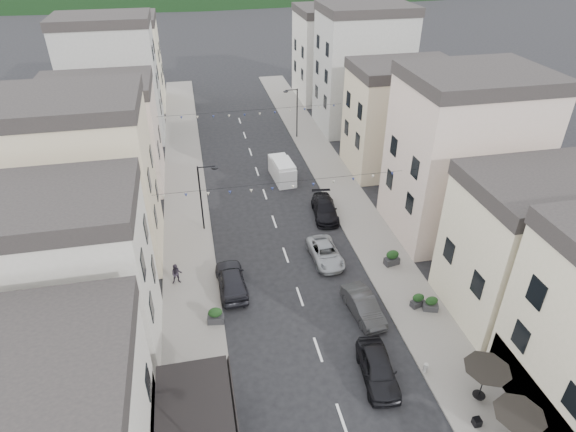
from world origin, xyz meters
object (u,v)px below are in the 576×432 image
at_px(parked_car_a, 378,369).
at_px(delivery_van, 282,170).
at_px(parked_car_c, 325,253).
at_px(pedestrian_b, 177,274).
at_px(parked_car_d, 325,209).
at_px(parked_car_b, 363,306).
at_px(parked_car_e, 231,280).
at_px(pedestrian_a, 216,392).

xyz_separation_m(parked_car_a, delivery_van, (-0.53, 25.47, 0.28)).
bearing_deg(parked_car_c, pedestrian_b, -179.00).
relative_size(parked_car_d, pedestrian_b, 3.06).
xyz_separation_m(parked_car_b, parked_car_e, (-8.36, 4.37, 0.11)).
relative_size(pedestrian_a, pedestrian_b, 1.22).
height_order(parked_car_c, pedestrian_a, pedestrian_a).
relative_size(delivery_van, pedestrian_b, 2.87).
distance_m(parked_car_a, parked_car_e, 12.09).
xyz_separation_m(parked_car_a, pedestrian_a, (-9.23, 0.06, 0.33)).
height_order(parked_car_b, pedestrian_a, pedestrian_a).
relative_size(parked_car_c, pedestrian_b, 2.82).
bearing_deg(parked_car_e, parked_car_b, 150.06).
distance_m(delivery_van, pedestrian_a, 26.86).
distance_m(parked_car_c, pedestrian_a, 14.82).
bearing_deg(delivery_van, parked_car_a, -93.09).
height_order(parked_car_c, parked_car_d, parked_car_d).
height_order(parked_car_b, pedestrian_b, pedestrian_b).
bearing_deg(parked_car_c, parked_car_b, -84.43).
bearing_deg(parked_car_d, delivery_van, 113.51).
bearing_deg(parked_car_e, parked_car_d, -140.35).
xyz_separation_m(parked_car_c, delivery_van, (-0.64, 13.92, 0.43)).
xyz_separation_m(parked_car_a, parked_car_b, (0.96, 5.19, -0.06)).
distance_m(parked_car_b, pedestrian_b, 13.45).
relative_size(parked_car_e, pedestrian_a, 2.47).
relative_size(parked_car_e, delivery_van, 1.05).
distance_m(parked_car_b, pedestrian_a, 11.42).
height_order(parked_car_c, delivery_van, delivery_van).
relative_size(parked_car_a, parked_car_b, 1.05).
distance_m(pedestrian_a, pedestrian_b, 11.06).
bearing_deg(parked_car_b, parked_car_c, 91.23).
bearing_deg(pedestrian_b, parked_car_d, 25.81).
bearing_deg(parked_car_a, parked_car_e, 133.56).
bearing_deg(parked_car_d, pedestrian_b, -145.51).
distance_m(parked_car_a, pedestrian_a, 9.24).
bearing_deg(pedestrian_b, parked_car_a, -46.49).
distance_m(parked_car_c, delivery_van, 13.95).
distance_m(parked_car_d, parked_car_e, 12.38).
bearing_deg(parked_car_d, parked_car_e, -131.51).
bearing_deg(parked_car_a, delivery_van, 97.03).
xyz_separation_m(delivery_van, pedestrian_a, (-8.70, -25.42, 0.04)).
height_order(parked_car_b, parked_car_e, parked_car_e).
bearing_deg(delivery_van, parked_car_b, -90.07).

